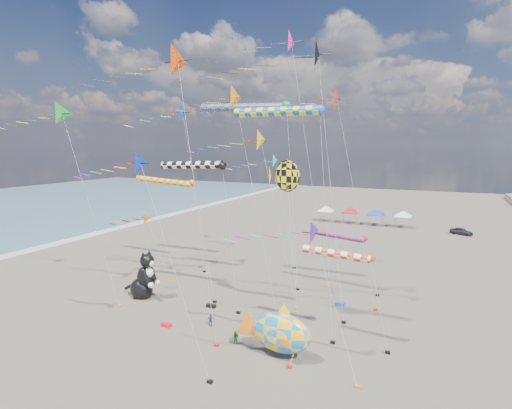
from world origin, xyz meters
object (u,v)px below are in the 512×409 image
object	(u,v)px
person_adult	(251,325)
parked_car	(461,231)
child_blue	(211,320)
cat_inflatable	(143,274)
fish_inflatable	(280,332)
child_green	(236,338)

from	to	relation	value
person_adult	parked_car	bearing A→B (deg)	57.84
child_blue	parked_car	distance (m)	53.79
cat_inflatable	fish_inflatable	distance (m)	17.75
fish_inflatable	child_green	distance (m)	4.19
cat_inflatable	parked_car	bearing A→B (deg)	60.67
child_green	parked_car	world-z (taller)	parked_car
fish_inflatable	child_blue	bearing A→B (deg)	162.77
cat_inflatable	child_green	xyz separation A→B (m)	(13.11, -4.60, -1.99)
child_green	child_blue	distance (m)	3.94
cat_inflatable	child_blue	bearing A→B (deg)	-11.73
cat_inflatable	parked_car	size ratio (longest dim) A/B	1.36
parked_car	cat_inflatable	bearing A→B (deg)	171.31
child_blue	person_adult	bearing A→B (deg)	-43.85
child_green	parked_car	size ratio (longest dim) A/B	0.29
child_green	cat_inflatable	bearing A→B (deg)	145.90
parked_car	fish_inflatable	bearing A→B (deg)	-170.21
cat_inflatable	fish_inflatable	size ratio (longest dim) A/B	0.83
cat_inflatable	parked_car	world-z (taller)	cat_inflatable
parked_car	child_green	bearing A→B (deg)	-174.31
fish_inflatable	person_adult	size ratio (longest dim) A/B	3.95
fish_inflatable	child_blue	distance (m)	7.86
fish_inflatable	cat_inflatable	bearing A→B (deg)	163.59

